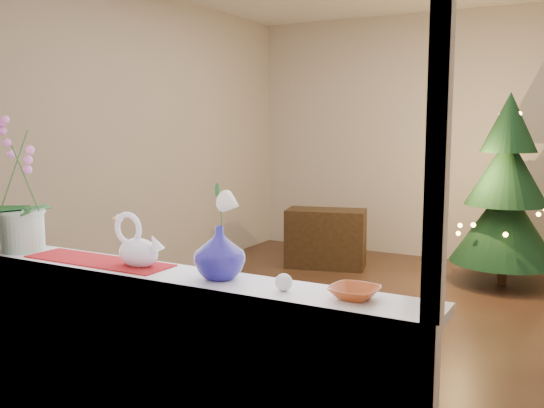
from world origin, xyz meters
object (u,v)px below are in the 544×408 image
Objects in this scene: swan at (138,242)px; side_table at (326,238)px; amber_dish at (354,293)px; blue_vase at (219,248)px; orchid_pot at (20,184)px; paperweight at (284,282)px; xmas_tree at (506,190)px.

swan is 0.31× the size of side_table.
blue_vase is at bearing 179.88° from amber_dish.
orchid_pot is 1.41m from paperweight.
side_table is at bearing 107.99° from blue_vase.
paperweight is (1.38, -0.02, -0.28)m from orchid_pot.
orchid_pot is 0.72m from swan.
blue_vase is at bearing 1.54° from swan.
swan is at bearing 177.59° from paperweight.
blue_vase is 4.08m from xmas_tree.
amber_dish is at bearing -0.12° from blue_vase.
xmas_tree is at bearing 78.52° from swan.
paperweight is 0.08× the size of side_table.
xmas_tree is (0.88, 4.05, -0.13)m from swan.
blue_vase is 0.13× the size of xmas_tree.
paperweight is 4.24m from side_table.
amber_dish is 0.18× the size of side_table.
paperweight reaches higher than amber_dish.
orchid_pot reaches higher than swan.
swan is 3.99× the size of paperweight.
paperweight is (0.30, -0.03, -0.09)m from blue_vase.
orchid_pot is 3.99m from side_table.
paperweight is 0.26m from amber_dish.
orchid_pot is 0.77× the size of side_table.
amber_dish is (0.25, 0.03, -0.01)m from paperweight.
side_table is (-0.85, 3.87, -0.72)m from swan.
amber_dish is (1.64, 0.02, -0.29)m from orchid_pot.
side_table is (-1.25, 3.86, -0.73)m from blue_vase.
xmas_tree is 2.20× the size of side_table.
orchid_pot is at bearing -179.00° from blue_vase.
paperweight is 4.09m from xmas_tree.
swan is at bearing 1.12° from orchid_pot.
swan is 0.14× the size of xmas_tree.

